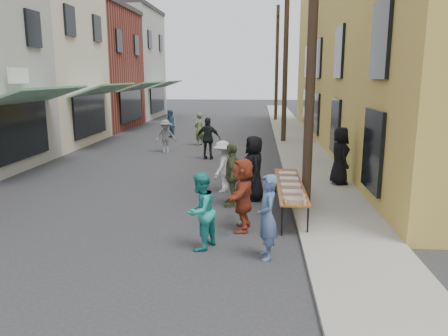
# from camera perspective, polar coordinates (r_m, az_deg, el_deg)

# --- Properties ---
(ground) EXTENTS (120.00, 120.00, 0.00)m
(ground) POSITION_cam_1_polar(r_m,az_deg,el_deg) (10.09, -12.91, -9.17)
(ground) COLOR #28282B
(ground) RESTS_ON ground
(sidewalk) EXTENTS (2.20, 60.00, 0.10)m
(sidewalk) POSITION_cam_1_polar(r_m,az_deg,el_deg) (24.30, 9.39, 3.40)
(sidewalk) COLOR gray
(sidewalk) RESTS_ON ground
(storefront_row) EXTENTS (8.00, 37.00, 9.00)m
(storefront_row) POSITION_cam_1_polar(r_m,az_deg,el_deg) (27.21, -24.41, 12.02)
(storefront_row) COLOR maroon
(storefront_row) RESTS_ON ground
(building_ochre) EXTENTS (10.00, 28.00, 10.00)m
(building_ochre) POSITION_cam_1_polar(r_m,az_deg,el_deg) (24.40, 24.89, 14.18)
(building_ochre) COLOR gold
(building_ochre) RESTS_ON ground
(utility_pole_near) EXTENTS (0.26, 0.26, 9.00)m
(utility_pole_near) POSITION_cam_1_polar(r_m,az_deg,el_deg) (12.07, 11.45, 16.07)
(utility_pole_near) COLOR #2D2116
(utility_pole_near) RESTS_ON ground
(utility_pole_mid) EXTENTS (0.26, 0.26, 9.00)m
(utility_pole_mid) POSITION_cam_1_polar(r_m,az_deg,el_deg) (24.01, 8.04, 13.99)
(utility_pole_mid) COLOR #2D2116
(utility_pole_mid) RESTS_ON ground
(utility_pole_far) EXTENTS (0.26, 0.26, 9.00)m
(utility_pole_far) POSITION_cam_1_polar(r_m,az_deg,el_deg) (36.00, 6.92, 13.29)
(utility_pole_far) COLOR #2D2116
(utility_pole_far) RESTS_ON ground
(serving_table) EXTENTS (0.70, 4.00, 0.75)m
(serving_table) POSITION_cam_1_polar(r_m,az_deg,el_deg) (11.79, 8.59, -2.29)
(serving_table) COLOR brown
(serving_table) RESTS_ON ground
(catering_tray_sausage) EXTENTS (0.50, 0.33, 0.08)m
(catering_tray_sausage) POSITION_cam_1_polar(r_m,az_deg,el_deg) (10.18, 9.22, -4.13)
(catering_tray_sausage) COLOR maroon
(catering_tray_sausage) RESTS_ON serving_table
(catering_tray_foil_b) EXTENTS (0.50, 0.33, 0.08)m
(catering_tray_foil_b) POSITION_cam_1_polar(r_m,az_deg,el_deg) (10.80, 8.96, -3.18)
(catering_tray_foil_b) COLOR #B2B2B7
(catering_tray_foil_b) RESTS_ON serving_table
(catering_tray_buns) EXTENTS (0.50, 0.33, 0.08)m
(catering_tray_buns) POSITION_cam_1_polar(r_m,az_deg,el_deg) (11.48, 8.70, -2.28)
(catering_tray_buns) COLOR tan
(catering_tray_buns) RESTS_ON serving_table
(catering_tray_foil_d) EXTENTS (0.50, 0.33, 0.08)m
(catering_tray_foil_d) POSITION_cam_1_polar(r_m,az_deg,el_deg) (12.16, 8.48, -1.47)
(catering_tray_foil_d) COLOR #B2B2B7
(catering_tray_foil_d) RESTS_ON serving_table
(catering_tray_buns_end) EXTENTS (0.50, 0.33, 0.08)m
(catering_tray_buns_end) POSITION_cam_1_polar(r_m,az_deg,el_deg) (12.84, 8.27, -0.75)
(catering_tray_buns_end) COLOR tan
(catering_tray_buns_end) RESTS_ON serving_table
(condiment_jar_a) EXTENTS (0.07, 0.07, 0.08)m
(condiment_jar_a) POSITION_cam_1_polar(r_m,az_deg,el_deg) (9.88, 8.08, -4.60)
(condiment_jar_a) COLOR #A57F26
(condiment_jar_a) RESTS_ON serving_table
(condiment_jar_b) EXTENTS (0.07, 0.07, 0.08)m
(condiment_jar_b) POSITION_cam_1_polar(r_m,az_deg,el_deg) (9.97, 8.05, -4.43)
(condiment_jar_b) COLOR #A57F26
(condiment_jar_b) RESTS_ON serving_table
(condiment_jar_c) EXTENTS (0.07, 0.07, 0.08)m
(condiment_jar_c) POSITION_cam_1_polar(r_m,az_deg,el_deg) (10.07, 8.02, -4.27)
(condiment_jar_c) COLOR #A57F26
(condiment_jar_c) RESTS_ON serving_table
(cup_stack) EXTENTS (0.08, 0.08, 0.12)m
(cup_stack) POSITION_cam_1_polar(r_m,az_deg,el_deg) (9.95, 10.49, -4.43)
(cup_stack) COLOR tan
(cup_stack) RESTS_ON serving_table
(guest_front_a) EXTENTS (0.80, 1.04, 1.90)m
(guest_front_a) POSITION_cam_1_polar(r_m,az_deg,el_deg) (12.73, 3.91, -0.03)
(guest_front_a) COLOR black
(guest_front_a) RESTS_ON ground
(guest_front_b) EXTENTS (0.50, 0.68, 1.72)m
(guest_front_b) POSITION_cam_1_polar(r_m,az_deg,el_deg) (8.67, 5.65, -6.41)
(guest_front_b) COLOR #465B88
(guest_front_b) RESTS_ON ground
(guest_front_c) EXTENTS (0.90, 0.99, 1.65)m
(guest_front_c) POSITION_cam_1_polar(r_m,az_deg,el_deg) (9.13, -3.11, -5.64)
(guest_front_c) COLOR teal
(guest_front_c) RESTS_ON ground
(guest_front_d) EXTENTS (0.87, 1.17, 1.62)m
(guest_front_d) POSITION_cam_1_polar(r_m,az_deg,el_deg) (13.62, -0.19, 0.19)
(guest_front_d) COLOR silver
(guest_front_d) RESTS_ON ground
(guest_front_e) EXTENTS (0.47, 1.06, 1.78)m
(guest_front_e) POSITION_cam_1_polar(r_m,az_deg,el_deg) (12.14, 1.03, -0.88)
(guest_front_e) COLOR #495330
(guest_front_e) RESTS_ON ground
(guest_queue_back) EXTENTS (0.66, 1.65, 1.73)m
(guest_queue_back) POSITION_cam_1_polar(r_m,az_deg,el_deg) (10.21, 2.46, -3.48)
(guest_queue_back) COLOR maroon
(guest_queue_back) RESTS_ON ground
(server) EXTENTS (0.75, 1.01, 1.87)m
(server) POSITION_cam_1_polar(r_m,az_deg,el_deg) (14.71, 14.90, 1.56)
(server) COLOR black
(server) RESTS_ON sidewalk
(passerby_left) EXTENTS (1.15, 0.89, 1.56)m
(passerby_left) POSITION_cam_1_polar(r_m,az_deg,el_deg) (21.03, -7.65, 4.15)
(passerby_left) COLOR slate
(passerby_left) RESTS_ON ground
(passerby_mid) EXTENTS (1.11, 0.54, 1.83)m
(passerby_mid) POSITION_cam_1_polar(r_m,az_deg,el_deg) (19.05, -2.07, 3.87)
(passerby_mid) COLOR black
(passerby_mid) RESTS_ON ground
(passerby_right) EXTENTS (0.67, 0.75, 1.72)m
(passerby_right) POSITION_cam_1_polar(r_m,az_deg,el_deg) (23.01, -3.27, 5.10)
(passerby_right) COLOR #5D6A3D
(passerby_right) RESTS_ON ground
(passerby_far) EXTENTS (0.99, 1.04, 1.69)m
(passerby_far) POSITION_cam_1_polar(r_m,az_deg,el_deg) (26.02, -7.04, 5.79)
(passerby_far) COLOR #48698C
(passerby_far) RESTS_ON ground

